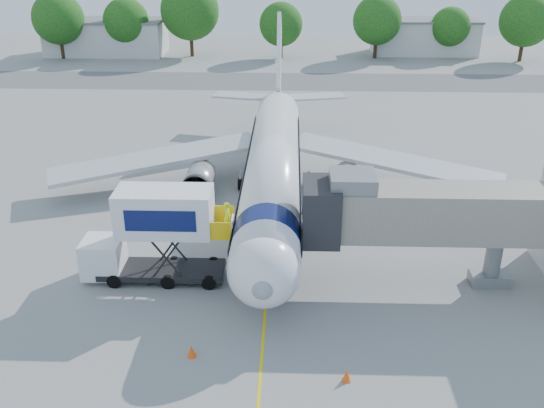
{
  "coord_description": "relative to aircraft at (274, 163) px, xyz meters",
  "views": [
    {
      "loc": [
        1.23,
        -36.55,
        18.31
      ],
      "look_at": [
        0.14,
        -3.55,
        3.2
      ],
      "focal_mm": 40.0,
      "sensor_mm": 36.0,
      "label": 1
    }
  ],
  "objects": [
    {
      "name": "tree_d",
      "position": [
        -0.53,
        53.31,
        2.09
      ],
      "size": [
        6.51,
        6.51,
        8.31
      ],
      "color": "#382314",
      "rests_on": "ground"
    },
    {
      "name": "safety_cone_b",
      "position": [
        -3.28,
        -17.98,
        -2.65
      ],
      "size": [
        0.39,
        0.39,
        0.63
      ],
      "color": "#FF510D",
      "rests_on": "ground"
    },
    {
      "name": "ground",
      "position": [
        0.0,
        -4.12,
        -2.95
      ],
      "size": [
        160.0,
        160.0,
        0.0
      ],
      "primitive_type": "plane",
      "color": "gray",
      "rests_on": "ground"
    },
    {
      "name": "taxiway_strip",
      "position": [
        0.0,
        37.88,
        -2.94
      ],
      "size": [
        120.0,
        10.0,
        0.01
      ],
      "primitive_type": "cube",
      "color": "#59595B",
      "rests_on": "ground"
    },
    {
      "name": "tree_c",
      "position": [
        -14.36,
        54.33,
        3.91
      ],
      "size": [
        8.85,
        8.85,
        11.29
      ],
      "color": "#382314",
      "rests_on": "ground"
    },
    {
      "name": "tree_g",
      "position": [
        35.4,
        52.21,
        2.94
      ],
      "size": [
        7.61,
        7.61,
        9.7
      ],
      "color": "#382314",
      "rests_on": "ground"
    },
    {
      "name": "guidance_line",
      "position": [
        0.0,
        -4.12,
        -2.94
      ],
      "size": [
        0.15,
        70.0,
        0.01
      ],
      "primitive_type": "cube",
      "color": "yellow",
      "rests_on": "ground"
    },
    {
      "name": "jet_bridge",
      "position": [
        7.99,
        -11.12,
        1.39
      ],
      "size": [
        13.9,
        3.2,
        6.6
      ],
      "color": "gray",
      "rests_on": "ground"
    },
    {
      "name": "aircraft",
      "position": [
        0.0,
        0.0,
        0.0
      ],
      "size": [
        34.17,
        37.73,
        11.35
      ],
      "color": "white",
      "rests_on": "ground"
    },
    {
      "name": "outbuilding_right",
      "position": [
        22.0,
        57.88,
        -0.29
      ],
      "size": [
        16.4,
        7.4,
        5.3
      ],
      "color": "silver",
      "rests_on": "ground"
    },
    {
      "name": "catering_hiloader",
      "position": [
        -6.27,
        -11.12,
        -0.19
      ],
      "size": [
        8.52,
        2.44,
        5.5
      ],
      "color": "black",
      "rests_on": "ground"
    },
    {
      "name": "outbuilding_left",
      "position": [
        -28.0,
        55.88,
        -0.29
      ],
      "size": [
        18.4,
        8.4,
        5.3
      ],
      "color": "silver",
      "rests_on": "ground"
    },
    {
      "name": "tree_e",
      "position": [
        13.89,
        53.75,
        2.68
      ],
      "size": [
        7.27,
        7.27,
        9.27
      ],
      "color": "#382314",
      "rests_on": "ground"
    },
    {
      "name": "tree_a",
      "position": [
        -33.83,
        51.92,
        2.98
      ],
      "size": [
        7.67,
        7.67,
        9.77
      ],
      "color": "#382314",
      "rests_on": "ground"
    },
    {
      "name": "tree_b",
      "position": [
        -24.11,
        53.74,
        2.39
      ],
      "size": [
        6.9,
        6.9,
        8.8
      ],
      "color": "#382314",
      "rests_on": "ground"
    },
    {
      "name": "safety_cone_a",
      "position": [
        3.84,
        -19.42,
        -2.66
      ],
      "size": [
        0.38,
        0.38,
        0.6
      ],
      "color": "#FF510D",
      "rests_on": "ground"
    },
    {
      "name": "tree_f",
      "position": [
        25.23,
        55.05,
        1.61
      ],
      "size": [
        5.89,
        5.89,
        7.51
      ],
      "color": "#382314",
      "rests_on": "ground"
    }
  ]
}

